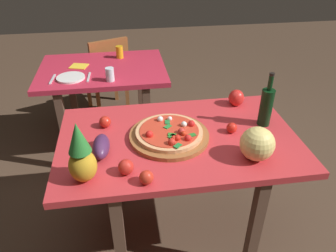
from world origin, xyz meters
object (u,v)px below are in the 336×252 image
Objects in this scene: background_table at (104,80)px; pizza at (170,132)px; pizza_board at (169,136)px; eggplant at (101,146)px; wine_bottle at (266,106)px; fork_utensil at (52,79)px; pineapple_left at (81,156)px; tomato_at_corner at (126,167)px; bell_pepper at (236,98)px; napkin_folded at (79,66)px; display_table at (178,150)px; tomato_by_bottle at (146,177)px; drinking_glass_water at (110,74)px; knife_utensil at (89,77)px; melon at (257,144)px; tomato_beside_pepper at (232,128)px; tomato_near_board at (105,122)px; dining_chair at (108,72)px; dinner_plate at (71,78)px; drinking_glass_juice at (120,52)px.

pizza is (0.41, -1.13, 0.16)m from background_table.
pizza_board is 0.39m from eggplant.
wine_bottle is 1.63m from fork_utensil.
pineapple_left reaches higher than tomato_at_corner.
bell_pepper is 0.81× the size of napkin_folded.
display_table is 19.76× the size of tomato_by_bottle.
tomato_by_bottle is 1.21m from drinking_glass_water.
fork_utensil is at bearing -126.72° from napkin_folded.
background_table is at bearing 87.87° from pineapple_left.
drinking_glass_water is at bearing -51.43° from napkin_folded.
knife_utensil is (-0.34, 1.29, -0.03)m from tomato_by_bottle.
knife_utensil is at bearing 127.90° from melon.
napkin_folded is (-1.19, 1.12, -0.12)m from wine_bottle.
background_table is at bearing 133.16° from wine_bottle.
wine_bottle is at bearing 21.53° from tomato_at_corner.
display_table is 1.25m from fork_utensil.
fork_utensil is 0.31m from napkin_folded.
eggplant reaches higher than tomato_beside_pepper.
wine_bottle reaches higher than pineapple_left.
display_table is 3.57× the size of pizza.
wine_bottle is 0.25m from tomato_beside_pepper.
fork_utensil reaches higher than background_table.
napkin_folded is (-0.22, 1.27, -0.04)m from eggplant.
tomato_near_board is (-0.73, 0.17, 0.00)m from tomato_beside_pepper.
tomato_near_board is 0.67× the size of drinking_glass_water.
pizza_board is at bearing 46.56° from tomato_at_corner.
background_table is 1.51m from tomato_by_bottle.
wine_bottle reaches higher than dining_chair.
tomato_at_corner is (0.15, -1.39, 0.15)m from background_table.
tomato_by_bottle is at bearing -169.46° from melon.
bell_pepper is (0.50, 0.33, 0.01)m from pizza.
tomato_near_board is at bearing -87.63° from background_table.
pizza_board is 0.40m from tomato_near_board.
dinner_plate is (-0.28, 0.76, -0.03)m from tomato_near_board.
eggplant reaches higher than tomato_near_board.
display_table is at bearing 29.65° from pineapple_left.
tomato_near_board reaches higher than tomato_by_bottle.
tomato_by_bottle is at bearing -13.85° from pineapple_left.
dinner_plate is 1.22× the size of fork_utensil.
tomato_at_corner is 1.12m from drinking_glass_water.
pineapple_left is 0.32m from tomato_by_bottle.
fork_utensil is (-0.45, 0.09, -0.05)m from drinking_glass_water.
bell_pepper is at bearing -20.86° from fork_utensil.
tomato_near_board is at bearing -92.60° from drinking_glass_water.
dinner_plate is 0.25m from napkin_folded.
pizza reaches higher than tomato_at_corner.
display_table is 6.85× the size of eggplant.
dining_chair is 2.13m from tomato_by_bottle.
wine_bottle is 1.53× the size of dinner_plate.
tomato_at_corner is at bearing -90.34° from drinking_glass_juice.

